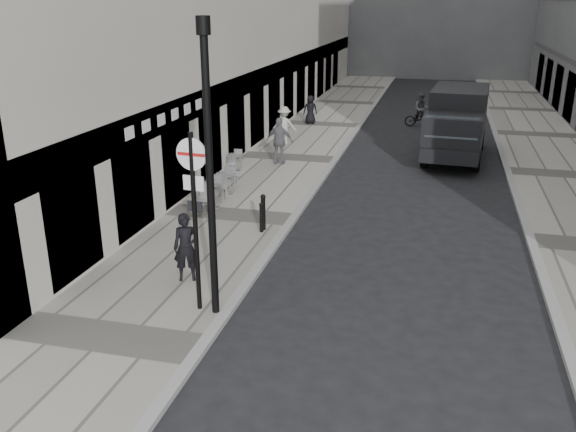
% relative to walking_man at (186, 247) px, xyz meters
% --- Properties ---
extents(sidewalk, '(4.00, 60.00, 0.12)m').
position_rel_walking_man_xyz_m(sidewalk, '(-0.57, 12.43, -0.90)').
color(sidewalk, '#9F9990').
rests_on(sidewalk, ground).
extents(far_sidewalk, '(4.00, 60.00, 0.12)m').
position_rel_walking_man_xyz_m(far_sidewalk, '(10.43, 12.43, -0.90)').
color(far_sidewalk, '#9F9990').
rests_on(far_sidewalk, ground).
extents(walking_man, '(0.72, 0.60, 1.68)m').
position_rel_walking_man_xyz_m(walking_man, '(0.00, 0.00, 0.00)').
color(walking_man, black).
rests_on(walking_man, sidewalk).
extents(sign_post, '(0.67, 0.13, 3.93)m').
position_rel_walking_man_xyz_m(sign_post, '(0.83, -1.29, 1.67)').
color(sign_post, black).
rests_on(sign_post, sidewalk).
extents(lamppost, '(0.28, 0.28, 6.14)m').
position_rel_walking_man_xyz_m(lamppost, '(1.23, -1.36, 2.58)').
color(lamppost, black).
rests_on(lamppost, sidewalk).
extents(bollard_near, '(0.11, 0.11, 0.83)m').
position_rel_walking_man_xyz_m(bollard_near, '(0.83, 3.53, -0.42)').
color(bollard_near, black).
rests_on(bollard_near, sidewalk).
extents(bollard_far, '(0.14, 0.14, 1.01)m').
position_rel_walking_man_xyz_m(bollard_far, '(0.83, 3.72, -0.33)').
color(bollard_far, black).
rests_on(bollard_far, sidewalk).
extents(panel_van, '(2.79, 6.36, 2.92)m').
position_rel_walking_man_xyz_m(panel_van, '(6.35, 14.63, 0.68)').
color(panel_van, black).
rests_on(panel_van, ground).
extents(cyclist, '(1.68, 0.64, 1.81)m').
position_rel_walking_man_xyz_m(cyclist, '(4.61, 21.19, -0.25)').
color(cyclist, black).
rests_on(cyclist, ground).
extents(pedestrian_a, '(1.15, 0.54, 1.92)m').
position_rel_walking_man_xyz_m(pedestrian_a, '(-0.65, 11.18, 0.12)').
color(pedestrian_a, slate).
rests_on(pedestrian_a, sidewalk).
extents(pedestrian_b, '(1.20, 0.78, 1.74)m').
position_rel_walking_man_xyz_m(pedestrian_b, '(-1.41, 14.87, 0.03)').
color(pedestrian_b, '#B6B3A8').
rests_on(pedestrian_b, sidewalk).
extents(pedestrian_c, '(0.86, 0.68, 1.54)m').
position_rel_walking_man_xyz_m(pedestrian_c, '(-1.24, 19.91, -0.07)').
color(pedestrian_c, black).
rests_on(pedestrian_c, sidewalk).
extents(cafe_table_near, '(0.76, 1.71, 0.97)m').
position_rel_walking_man_xyz_m(cafe_table_near, '(-1.37, 5.27, -0.35)').
color(cafe_table_near, silver).
rests_on(cafe_table_near, sidewalk).
extents(cafe_table_mid, '(0.70, 1.57, 0.89)m').
position_rel_walking_man_xyz_m(cafe_table_mid, '(-1.37, 6.68, -0.39)').
color(cafe_table_mid, silver).
rests_on(cafe_table_mid, sidewalk).
extents(cafe_table_far, '(0.62, 1.40, 0.80)m').
position_rel_walking_man_xyz_m(cafe_table_far, '(-2.07, 9.69, -0.44)').
color(cafe_table_far, silver).
rests_on(cafe_table_far, sidewalk).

